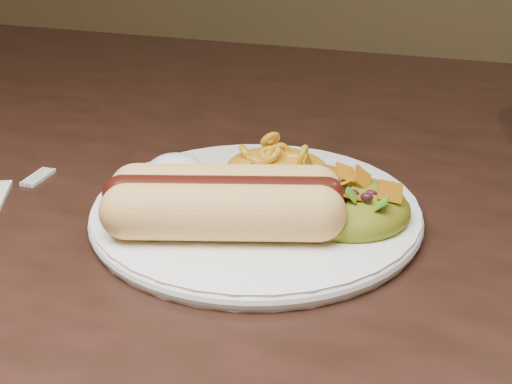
% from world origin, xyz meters
% --- Properties ---
extents(table, '(1.60, 0.90, 0.75)m').
position_xyz_m(table, '(0.00, 0.00, 0.66)').
color(table, black).
rests_on(table, floor).
extents(plate, '(0.29, 0.29, 0.01)m').
position_xyz_m(plate, '(0.08, -0.07, 0.76)').
color(plate, white).
rests_on(plate, table).
extents(hotdog, '(0.14, 0.10, 0.04)m').
position_xyz_m(hotdog, '(0.06, -0.11, 0.78)').
color(hotdog, '#FDB965').
rests_on(hotdog, plate).
extents(mac_and_cheese, '(0.11, 0.10, 0.03)m').
position_xyz_m(mac_and_cheese, '(0.07, -0.01, 0.78)').
color(mac_and_cheese, '#CE9411').
rests_on(mac_and_cheese, plate).
extents(sour_cream, '(0.05, 0.05, 0.03)m').
position_xyz_m(sour_cream, '(0.00, -0.05, 0.78)').
color(sour_cream, white).
rests_on(sour_cream, plate).
extents(taco_salad, '(0.09, 0.09, 0.04)m').
position_xyz_m(taco_salad, '(0.14, -0.07, 0.78)').
color(taco_salad, '#9F6A12').
rests_on(taco_salad, plate).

